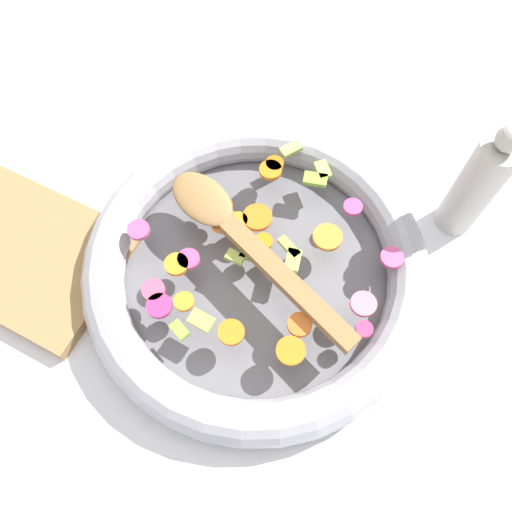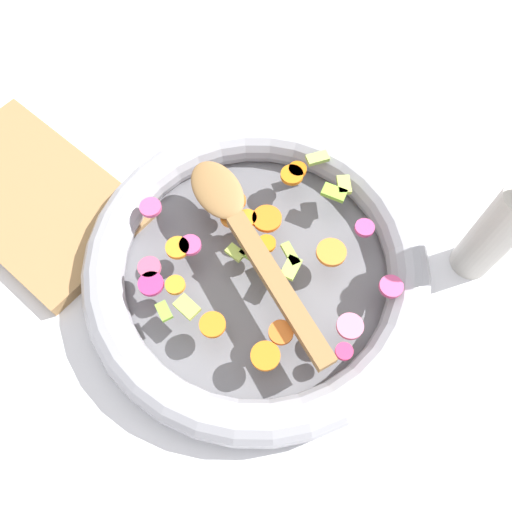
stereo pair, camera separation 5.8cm
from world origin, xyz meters
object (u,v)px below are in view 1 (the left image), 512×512
object	(u,v)px
pepper_mill	(477,185)
cutting_board	(9,244)
wooden_spoon	(240,235)
skillet	(256,266)

from	to	relation	value
pepper_mill	cutting_board	xyz separation A→B (m)	(0.49, 0.29, -0.07)
pepper_mill	wooden_spoon	bearing A→B (deg)	38.41
skillet	wooden_spoon	world-z (taller)	wooden_spoon
pepper_mill	cutting_board	world-z (taller)	pepper_mill
pepper_mill	cutting_board	bearing A→B (deg)	30.97
wooden_spoon	pepper_mill	xyz separation A→B (m)	(-0.22, -0.18, 0.02)
wooden_spoon	cutting_board	distance (m)	0.30
wooden_spoon	cutting_board	world-z (taller)	wooden_spoon
wooden_spoon	cutting_board	xyz separation A→B (m)	(0.27, 0.12, -0.05)
skillet	cutting_board	xyz separation A→B (m)	(0.29, 0.11, -0.01)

